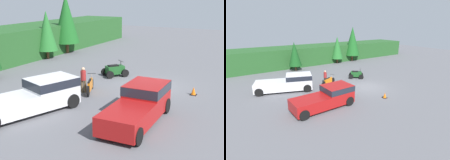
% 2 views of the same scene
% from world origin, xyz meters
% --- Properties ---
extents(ground_plane, '(80.00, 80.00, 0.00)m').
position_xyz_m(ground_plane, '(0.00, 0.00, 0.00)').
color(ground_plane, '#5B5B60').
extents(tree_mid_left, '(2.12, 2.12, 4.81)m').
position_xyz_m(tree_mid_left, '(4.34, 12.79, 2.83)').
color(tree_mid_left, brown).
rests_on(tree_mid_left, ground_plane).
extents(tree_mid_right, '(2.83, 2.83, 6.42)m').
position_xyz_m(tree_mid_right, '(7.92, 12.95, 3.78)').
color(tree_mid_right, brown).
rests_on(tree_mid_right, ground_plane).
extents(pickup_truck_red, '(5.46, 2.26, 1.76)m').
position_xyz_m(pickup_truck_red, '(-6.21, -1.77, 0.94)').
color(pickup_truck_red, maroon).
rests_on(pickup_truck_red, ground_plane).
extents(pickup_truck_second, '(6.18, 3.84, 1.76)m').
position_xyz_m(pickup_truck_second, '(-7.70, 3.88, 0.94)').
color(pickup_truck_second, silver).
rests_on(pickup_truck_second, ground_plane).
extents(dirt_bike, '(2.31, 1.15, 1.12)m').
position_xyz_m(dirt_bike, '(-3.33, 3.02, 0.47)').
color(dirt_bike, black).
rests_on(dirt_bike, ground_plane).
extents(quad_atv, '(2.27, 2.16, 1.21)m').
position_xyz_m(quad_atv, '(1.27, 3.53, 0.47)').
color(quad_atv, black).
rests_on(quad_atv, ground_plane).
extents(rider_person, '(0.47, 0.47, 1.73)m').
position_xyz_m(rider_person, '(-3.51, 3.43, 0.94)').
color(rider_person, brown).
rests_on(rider_person, ground_plane).
extents(traffic_cone, '(0.42, 0.42, 0.55)m').
position_xyz_m(traffic_cone, '(-0.64, -3.24, 0.25)').
color(traffic_cone, black).
rests_on(traffic_cone, ground_plane).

